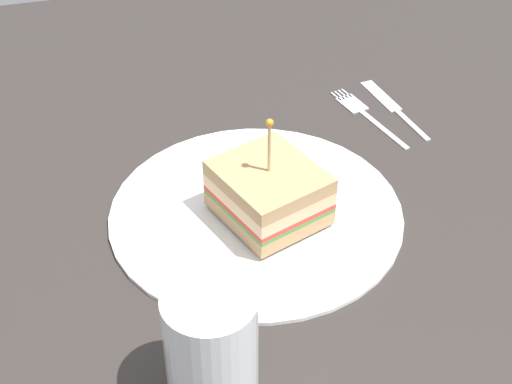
% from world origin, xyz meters
% --- Properties ---
extents(ground_plane, '(1.07, 1.07, 0.02)m').
position_xyz_m(ground_plane, '(0.00, 0.00, -0.01)').
color(ground_plane, '#2D2826').
extents(plate, '(0.28, 0.28, 0.01)m').
position_xyz_m(plate, '(0.00, 0.00, 0.00)').
color(plate, white).
rests_on(plate, ground_plane).
extents(sandwich_half_center, '(0.11, 0.12, 0.11)m').
position_xyz_m(sandwich_half_center, '(0.01, -0.01, 0.03)').
color(sandwich_half_center, tan).
rests_on(sandwich_half_center, plate).
extents(drink_glass, '(0.07, 0.07, 0.10)m').
position_xyz_m(drink_glass, '(-0.09, -0.19, 0.05)').
color(drink_glass, silver).
rests_on(drink_glass, ground_plane).
extents(fork, '(0.04, 0.13, 0.00)m').
position_xyz_m(fork, '(0.16, 0.14, 0.00)').
color(fork, silver).
rests_on(fork, ground_plane).
extents(knife, '(0.03, 0.13, 0.00)m').
position_xyz_m(knife, '(0.20, 0.14, 0.00)').
color(knife, silver).
rests_on(knife, ground_plane).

